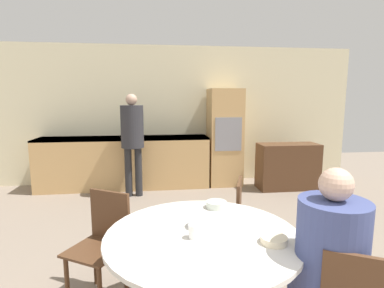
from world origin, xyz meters
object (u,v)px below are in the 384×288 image
at_px(dining_table, 203,262).
at_px(person_standing, 132,134).
at_px(bowl_far, 201,224).
at_px(person_seated, 333,263).
at_px(cup, 194,231).
at_px(bowl_centre, 217,205).
at_px(sideboard, 288,166).
at_px(chair_far_right, 228,218).
at_px(bowl_near, 274,240).
at_px(chair_far_left, 103,239).
at_px(oven_unit, 225,137).

bearing_deg(dining_table, person_standing, 102.18).
height_order(dining_table, bowl_far, bowl_far).
relative_size(person_seated, cup, 13.90).
bearing_deg(cup, bowl_centre, 63.63).
distance_m(person_standing, bowl_centre, 2.79).
height_order(sideboard, bowl_far, sideboard).
distance_m(chair_far_right, bowl_centre, 0.50).
distance_m(person_seated, bowl_far, 0.84).
distance_m(bowl_near, bowl_centre, 0.67).
height_order(chair_far_left, cup, chair_far_left).
xyz_separation_m(chair_far_right, bowl_far, (-0.38, -0.72, 0.27)).
xyz_separation_m(dining_table, bowl_centre, (0.19, 0.45, 0.23)).
height_order(person_seated, bowl_near, person_seated).
relative_size(bowl_near, bowl_centre, 0.98).
bearing_deg(bowl_far, sideboard, 56.20).
height_order(cup, bowl_far, cup).
xyz_separation_m(chair_far_left, person_seated, (1.41, -0.93, 0.23)).
height_order(oven_unit, bowl_near, oven_unit).
height_order(bowl_centre, bowl_far, bowl_centre).
bearing_deg(sideboard, chair_far_right, -125.54).
relative_size(person_seated, bowl_centre, 7.41).
distance_m(chair_far_left, person_seated, 1.70).
height_order(chair_far_left, person_seated, person_seated).
distance_m(oven_unit, chair_far_right, 2.90).
bearing_deg(chair_far_left, cup, -10.88).
height_order(oven_unit, dining_table, oven_unit).
distance_m(dining_table, bowl_far, 0.25).
xyz_separation_m(chair_far_left, person_standing, (0.07, 2.56, 0.56)).
relative_size(sideboard, bowl_near, 6.47).
bearing_deg(person_seated, bowl_near, 140.95).
distance_m(chair_far_right, bowl_far, 0.86).
bearing_deg(chair_far_right, cup, -7.43).
xyz_separation_m(chair_far_left, bowl_far, (0.74, -0.43, 0.27)).
relative_size(cup, bowl_near, 0.54).
bearing_deg(bowl_near, chair_far_right, 91.85).
xyz_separation_m(person_seated, person_standing, (-1.34, 3.49, 0.33)).
bearing_deg(sideboard, oven_unit, 157.24).
xyz_separation_m(person_seated, bowl_far, (-0.67, 0.50, 0.05)).
height_order(sideboard, bowl_centre, sideboard).
bearing_deg(chair_far_left, bowl_near, -1.53).
xyz_separation_m(sideboard, person_standing, (-2.73, -0.09, 0.64)).
distance_m(oven_unit, person_standing, 1.75).
relative_size(chair_far_right, bowl_near, 5.20).
relative_size(oven_unit, sideboard, 1.68).
relative_size(dining_table, person_seated, 1.03).
distance_m(dining_table, person_seated, 0.80).
relative_size(bowl_near, bowl_far, 0.90).
xyz_separation_m(person_standing, cup, (0.60, -3.15, -0.26)).
bearing_deg(sideboard, chair_far_left, -136.59).
xyz_separation_m(chair_far_left, cup, (0.67, -0.59, 0.30)).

